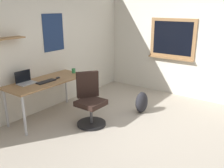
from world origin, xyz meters
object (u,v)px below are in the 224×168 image
at_px(coffee_mug, 74,71).
at_px(computer_mouse, 58,78).
at_px(office_chair, 90,103).
at_px(backpack, 142,102).
at_px(keyboard, 46,82).
at_px(desk, 47,84).
at_px(laptop, 25,80).

bearing_deg(coffee_mug, computer_mouse, -174.02).
xyz_separation_m(computer_mouse, coffee_mug, (0.48, 0.05, 0.03)).
relative_size(office_chair, backpack, 2.21).
bearing_deg(keyboard, desk, 46.18).
xyz_separation_m(computer_mouse, backpack, (1.03, -1.27, -0.54)).
height_order(office_chair, computer_mouse, office_chair).
height_order(desk, coffee_mug, coffee_mug).
bearing_deg(office_chair, keyboard, 113.33).
bearing_deg(office_chair, backpack, -27.50).
xyz_separation_m(laptop, coffee_mug, (1.03, -0.18, -0.01)).
distance_m(desk, backpack, 1.88).
relative_size(desk, keyboard, 4.21).
bearing_deg(desk, computer_mouse, -21.91).
bearing_deg(laptop, office_chair, -58.87).
distance_m(office_chair, computer_mouse, 0.84).
distance_m(keyboard, computer_mouse, 0.28).
xyz_separation_m(desk, computer_mouse, (0.20, -0.08, 0.09)).
distance_m(desk, computer_mouse, 0.23).
bearing_deg(backpack, keyboard, 135.85).
xyz_separation_m(office_chair, keyboard, (-0.33, 0.76, 0.34)).
bearing_deg(office_chair, laptop, 121.13).
bearing_deg(keyboard, office_chair, -66.67).
xyz_separation_m(keyboard, coffee_mug, (0.76, 0.05, 0.04)).
bearing_deg(laptop, computer_mouse, -22.99).
distance_m(coffee_mug, backpack, 1.54).
distance_m(laptop, computer_mouse, 0.60).
distance_m(laptop, backpack, 2.26).
height_order(office_chair, coffee_mug, office_chair).
distance_m(office_chair, coffee_mug, 0.99).
height_order(laptop, backpack, laptop).
height_order(coffee_mug, backpack, coffee_mug).
bearing_deg(keyboard, computer_mouse, -0.00).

